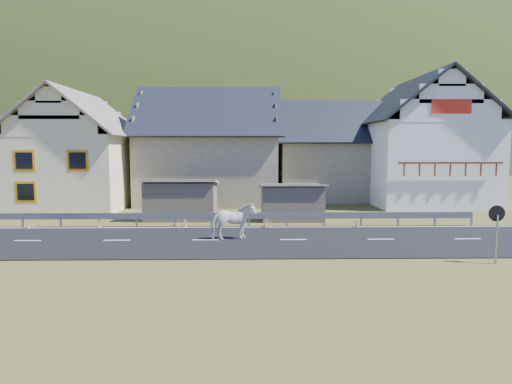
{
  "coord_description": "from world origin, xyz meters",
  "views": [
    {
      "loc": [
        1.89,
        -20.38,
        4.28
      ],
      "look_at": [
        2.33,
        2.41,
        1.98
      ],
      "focal_mm": 32.0,
      "sensor_mm": 36.0,
      "label": 1
    }
  ],
  "objects": [
    {
      "name": "house_stone_a",
      "position": [
        -1.0,
        15.0,
        4.63
      ],
      "size": [
        10.8,
        9.8,
        8.9
      ],
      "color": "gray",
      "rests_on": "ground"
    },
    {
      "name": "conifer_patch",
      "position": [
        -55.0,
        110.0,
        6.0
      ],
      "size": [
        76.0,
        50.0,
        28.0
      ],
      "primitive_type": "ellipsoid",
      "color": "black",
      "rests_on": "ground"
    },
    {
      "name": "traffic_mirror",
      "position": [
        10.95,
        -4.21,
        1.57
      ],
      "size": [
        0.6,
        0.16,
        2.15
      ],
      "rotation": [
        0.0,
        0.0,
        0.0
      ],
      "color": "#93969B",
      "rests_on": "ground"
    },
    {
      "name": "house_stone_b",
      "position": [
        9.0,
        17.0,
        4.24
      ],
      "size": [
        9.8,
        8.8,
        8.1
      ],
      "color": "gray",
      "rests_on": "ground"
    },
    {
      "name": "guardrail",
      "position": [
        -0.0,
        3.68,
        0.56
      ],
      "size": [
        28.1,
        0.09,
        0.75
      ],
      "color": "#93969B",
      "rests_on": "ground"
    },
    {
      "name": "ground",
      "position": [
        0.0,
        0.0,
        0.0
      ],
      "size": [
        160.0,
        160.0,
        0.0
      ],
      "primitive_type": "plane",
      "color": "#40451B",
      "rests_on": "ground"
    },
    {
      "name": "mountain",
      "position": [
        5.0,
        180.0,
        -20.0
      ],
      "size": [
        440.0,
        280.0,
        260.0
      ],
      "primitive_type": "ellipsoid",
      "color": "#263D18",
      "rests_on": "ground"
    },
    {
      "name": "shed_right",
      "position": [
        4.5,
        6.0,
        1.0
      ],
      "size": [
        3.8,
        2.9,
        2.2
      ],
      "primitive_type": "cube",
      "color": "#6A5B4F",
      "rests_on": "ground"
    },
    {
      "name": "road",
      "position": [
        0.0,
        0.0,
        0.02
      ],
      "size": [
        60.0,
        7.0,
        0.04
      ],
      "primitive_type": "cube",
      "color": "black",
      "rests_on": "ground"
    },
    {
      "name": "house_cream",
      "position": [
        -10.0,
        12.0,
        4.36
      ],
      "size": [
        7.8,
        9.8,
        8.3
      ],
      "color": "#F7EBB7",
      "rests_on": "ground"
    },
    {
      "name": "shed_left",
      "position": [
        -2.0,
        6.5,
        1.1
      ],
      "size": [
        4.3,
        3.3,
        2.4
      ],
      "primitive_type": "cube",
      "color": "#6A5B4F",
      "rests_on": "ground"
    },
    {
      "name": "horse",
      "position": [
        1.23,
        0.09,
        0.88
      ],
      "size": [
        1.41,
        2.17,
        1.69
      ],
      "primitive_type": "imported",
      "rotation": [
        0.0,
        0.0,
        1.84
      ],
      "color": "white",
      "rests_on": "road"
    },
    {
      "name": "house_white",
      "position": [
        15.0,
        14.0,
        5.06
      ],
      "size": [
        8.8,
        10.8,
        9.7
      ],
      "color": "white",
      "rests_on": "ground"
    },
    {
      "name": "lane_markings",
      "position": [
        0.0,
        0.0,
        0.04
      ],
      "size": [
        60.0,
        6.6,
        0.01
      ],
      "primitive_type": "cube",
      "color": "silver",
      "rests_on": "road"
    }
  ]
}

